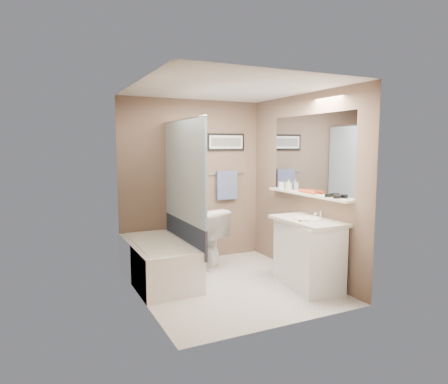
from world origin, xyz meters
name	(u,v)px	position (x,y,z in m)	size (l,w,h in m)	color
ground	(229,285)	(0.00, 0.00, 0.00)	(2.50, 2.50, 0.00)	beige
ceiling	(229,90)	(0.00, 0.00, 2.38)	(2.20, 2.50, 0.04)	silver
wall_back	(193,181)	(0.00, 1.23, 1.20)	(2.20, 0.04, 2.40)	brown
wall_front	(288,202)	(0.00, -1.23, 1.20)	(2.20, 0.04, 2.40)	brown
wall_left	(141,194)	(-1.08, 0.00, 1.20)	(0.04, 2.50, 2.40)	brown
wall_right	(302,185)	(1.08, 0.00, 1.20)	(0.04, 2.50, 2.40)	brown
tile_surround	(130,206)	(-1.09, 0.50, 1.00)	(0.02, 1.55, 2.00)	tan
curtain_rod	(183,120)	(-0.40, 0.50, 2.05)	(0.02, 0.02, 1.55)	silver
curtain_upper	(184,171)	(-0.40, 0.50, 1.40)	(0.03, 1.45, 1.28)	silver
curtain_lower	(185,234)	(-0.40, 0.50, 0.58)	(0.03, 1.45, 0.36)	#243044
mirror	(311,154)	(1.09, -0.15, 1.62)	(0.02, 1.60, 1.00)	silver
shelf	(306,194)	(1.04, -0.15, 1.10)	(0.12, 1.60, 0.03)	silver
towel_bar	(226,173)	(0.55, 1.22, 1.30)	(0.02, 0.02, 0.60)	silver
towel	(227,185)	(0.55, 1.20, 1.12)	(0.34, 0.05, 0.44)	#7C8EB4
art_frame	(226,142)	(0.55, 1.23, 1.78)	(0.62, 0.03, 0.26)	black
art_mat	(226,142)	(0.55, 1.22, 1.78)	(0.56, 0.00, 0.20)	white
art_image	(226,142)	(0.55, 1.22, 1.78)	(0.50, 0.00, 0.13)	#595959
door	(334,219)	(0.55, -1.24, 1.00)	(0.80, 0.02, 2.00)	silver
door_handle	(304,220)	(0.22, -1.19, 1.00)	(0.02, 0.02, 0.10)	silver
bathtub	(158,261)	(-0.75, 0.55, 0.25)	(0.70, 1.50, 0.50)	white
tub_rim	(157,242)	(-0.75, 0.55, 0.50)	(0.56, 1.36, 0.02)	white
toilet	(199,237)	(-0.03, 0.90, 0.42)	(0.47, 0.82, 0.84)	white
vanity	(308,254)	(0.85, -0.46, 0.40)	(0.50, 0.90, 0.80)	silver
countertop	(308,221)	(0.84, -0.46, 0.82)	(0.54, 0.96, 0.04)	beige
sink_basin	(308,219)	(0.83, -0.46, 0.85)	(0.34, 0.34, 0.01)	white
faucet_spout	(321,214)	(1.03, -0.46, 0.89)	(0.02, 0.02, 0.10)	silver
faucet_knob	(316,214)	(1.03, -0.36, 0.87)	(0.05, 0.05, 0.05)	silver
candle_bowl_near	(337,197)	(1.04, -0.72, 1.14)	(0.09, 0.09, 0.04)	black
candle_bowl_far	(328,195)	(1.04, -0.58, 1.14)	(0.09, 0.09, 0.04)	black
hair_brush_front	(310,192)	(1.04, -0.24, 1.14)	(0.04, 0.04, 0.22)	#C5471B
hair_brush_back	(305,191)	(1.04, -0.12, 1.14)	(0.04, 0.04, 0.22)	#CD431C
pink_comb	(298,191)	(1.04, 0.04, 1.12)	(0.03, 0.16, 0.01)	pink
glass_jar	(281,185)	(1.04, 0.42, 1.17)	(0.08, 0.08, 0.10)	white
soap_bottle	(288,185)	(1.04, 0.25, 1.19)	(0.07, 0.07, 0.15)	#999999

